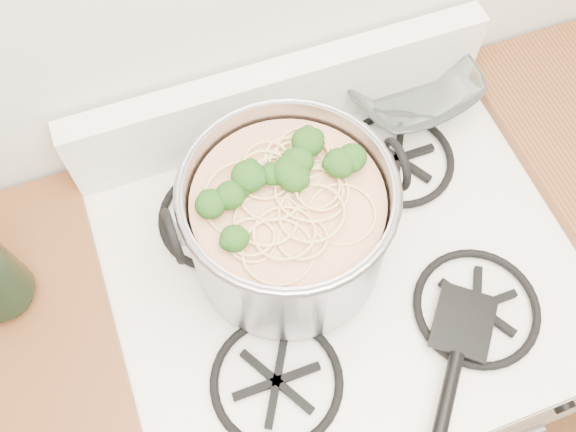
{
  "coord_description": "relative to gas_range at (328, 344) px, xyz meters",
  "views": [
    {
      "loc": [
        -0.23,
        0.9,
        1.89
      ],
      "look_at": [
        -0.08,
        1.31,
        1.05
      ],
      "focal_mm": 40.0,
      "sensor_mm": 36.0,
      "label": 1
    }
  ],
  "objects": [
    {
      "name": "stock_pot",
      "position": [
        -0.08,
        0.05,
        0.59
      ],
      "size": [
        0.35,
        0.32,
        0.21
      ],
      "color": "gray",
      "rests_on": "gas_range"
    },
    {
      "name": "counter_left",
      "position": [
        -0.51,
        0.0,
        0.02
      ],
      "size": [
        0.25,
        0.65,
        0.92
      ],
      "color": "silver",
      "rests_on": "ground"
    },
    {
      "name": "gas_range",
      "position": [
        0.0,
        0.0,
        0.0
      ],
      "size": [
        0.76,
        0.66,
        0.92
      ],
      "color": "white",
      "rests_on": "ground"
    },
    {
      "name": "glass_bowl",
      "position": [
        0.24,
        0.28,
        0.5
      ],
      "size": [
        0.11,
        0.11,
        0.02
      ],
      "primitive_type": "imported",
      "rotation": [
        0.0,
        0.0,
        0.15
      ],
      "color": "white",
      "rests_on": "gas_range"
    },
    {
      "name": "spatula",
      "position": [
        0.13,
        -0.16,
        0.5
      ],
      "size": [
        0.42,
        0.42,
        0.02
      ],
      "primitive_type": null,
      "rotation": [
        0.0,
        0.0,
        -0.68
      ],
      "color": "black",
      "rests_on": "gas_range"
    }
  ]
}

